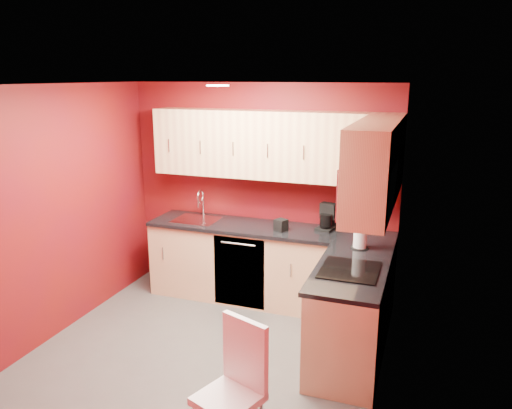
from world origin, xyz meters
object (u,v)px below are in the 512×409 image
Objects in this scene: microwave at (368,188)px; coffee_maker at (326,217)px; sink at (197,217)px; napkin_holder at (281,225)px; paper_towel at (360,233)px; dining_chair at (228,392)px.

microwave reaches higher than coffee_maker.
coffee_maker is at bearing 116.95° from microwave.
sink is at bearing -163.51° from coffee_maker.
coffee_maker is 2.27× the size of napkin_holder.
napkin_holder is at bearing 162.36° from paper_towel.
microwave is 2.47× the size of paper_towel.
microwave is 1.53m from napkin_holder.
microwave reaches higher than dining_chair.
napkin_holder is (1.07, -0.09, 0.03)m from sink.
dining_chair is (-0.58, -2.02, -0.59)m from paper_towel.
microwave is 1.96m from dining_chair.
microwave is 1.38m from coffee_maker.
coffee_maker is 2.58m from dining_chair.
microwave reaches higher than napkin_holder.
sink reaches higher than dining_chair.
napkin_holder is (-1.02, 0.91, -0.69)m from microwave.
paper_towel reaches higher than dining_chair.
microwave is 5.90× the size of napkin_holder.
sink is 1.54m from coffee_maker.
paper_towel is at bearing 100.76° from microwave.
microwave is at bearing -41.68° from napkin_holder.
sink is 2.82m from dining_chair.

